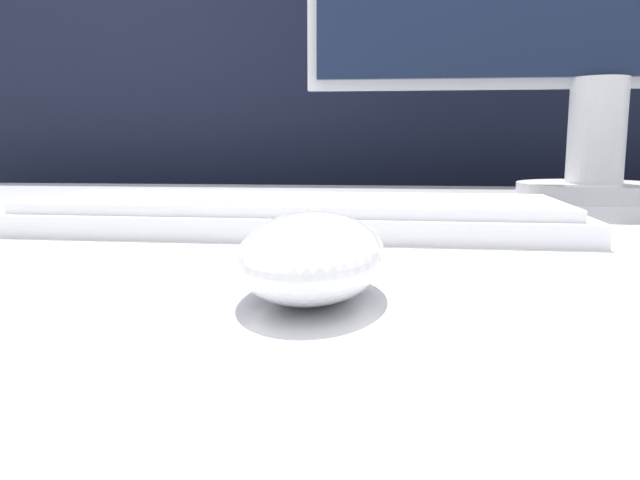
{
  "coord_description": "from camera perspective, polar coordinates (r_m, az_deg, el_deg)",
  "views": [
    {
      "loc": [
        -0.02,
        -0.45,
        0.81
      ],
      "look_at": [
        -0.05,
        -0.15,
        0.76
      ],
      "focal_mm": 35.0,
      "sensor_mm": 36.0,
      "label": 1
    }
  ],
  "objects": [
    {
      "name": "computer_mouse_near",
      "position": [
        0.27,
        -0.72,
        -1.42
      ],
      "size": [
        0.06,
        0.11,
        0.04
      ],
      "rotation": [
        0.0,
        0.0,
        -0.02
      ],
      "color": "white",
      "rests_on": "desk"
    },
    {
      "name": "partition_panel",
      "position": [
        1.15,
        6.92,
        -2.09
      ],
      "size": [
        5.0,
        0.03,
        1.18
      ],
      "color": "black",
      "rests_on": "ground_plane"
    },
    {
      "name": "keyboard",
      "position": [
        0.49,
        -2.36,
        2.37
      ],
      "size": [
        0.43,
        0.16,
        0.02
      ],
      "rotation": [
        0.0,
        0.0,
        -0.02
      ],
      "color": "white",
      "rests_on": "desk"
    }
  ]
}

